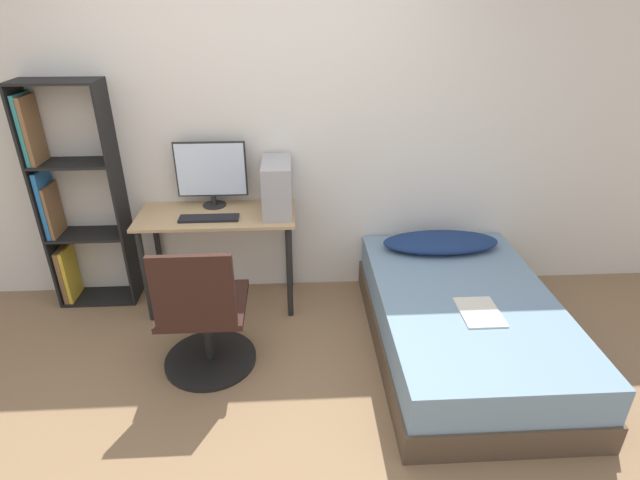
# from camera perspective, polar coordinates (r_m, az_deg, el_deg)

# --- Properties ---
(ground_plane) EXTENTS (14.00, 14.00, 0.00)m
(ground_plane) POSITION_cam_1_polar(r_m,az_deg,el_deg) (3.00, -7.72, -20.61)
(ground_plane) COLOR #846647
(wall_back) EXTENTS (8.00, 0.05, 2.50)m
(wall_back) POSITION_cam_1_polar(r_m,az_deg,el_deg) (3.72, -7.32, 11.81)
(wall_back) COLOR silver
(wall_back) RESTS_ON ground_plane
(desk) EXTENTS (1.12, 0.50, 0.76)m
(desk) POSITION_cam_1_polar(r_m,az_deg,el_deg) (3.71, -11.56, 1.14)
(desk) COLOR tan
(desk) RESTS_ON ground_plane
(bookshelf) EXTENTS (0.57, 0.27, 1.67)m
(bookshelf) POSITION_cam_1_polar(r_m,az_deg,el_deg) (4.04, -26.75, 3.87)
(bookshelf) COLOR black
(bookshelf) RESTS_ON ground_plane
(office_chair) EXTENTS (0.59, 0.59, 0.92)m
(office_chair) POSITION_cam_1_polar(r_m,az_deg,el_deg) (3.21, -13.09, -9.28)
(office_chair) COLOR black
(office_chair) RESTS_ON ground_plane
(bed) EXTENTS (1.15, 1.82, 0.43)m
(bed) POSITION_cam_1_polar(r_m,az_deg,el_deg) (3.49, 15.99, -9.09)
(bed) COLOR #4C3D2D
(bed) RESTS_ON ground_plane
(pillow) EXTENTS (0.88, 0.36, 0.11)m
(pillow) POSITION_cam_1_polar(r_m,az_deg,el_deg) (3.88, 13.62, -0.24)
(pillow) COLOR navy
(pillow) RESTS_ON bed
(magazine) EXTENTS (0.24, 0.32, 0.01)m
(magazine) POSITION_cam_1_polar(r_m,az_deg,el_deg) (3.22, 17.78, -7.85)
(magazine) COLOR silver
(magazine) RESTS_ON bed
(monitor) EXTENTS (0.51, 0.17, 0.48)m
(monitor) POSITION_cam_1_polar(r_m,az_deg,el_deg) (3.71, -12.33, 7.62)
(monitor) COLOR black
(monitor) RESTS_ON desk
(keyboard) EXTENTS (0.41, 0.11, 0.02)m
(keyboard) POSITION_cam_1_polar(r_m,az_deg,el_deg) (3.57, -12.57, 2.44)
(keyboard) COLOR black
(keyboard) RESTS_ON desk
(pc_tower) EXTENTS (0.20, 0.42, 0.37)m
(pc_tower) POSITION_cam_1_polar(r_m,az_deg,el_deg) (3.57, -4.93, 6.07)
(pc_tower) COLOR #99999E
(pc_tower) RESTS_ON desk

